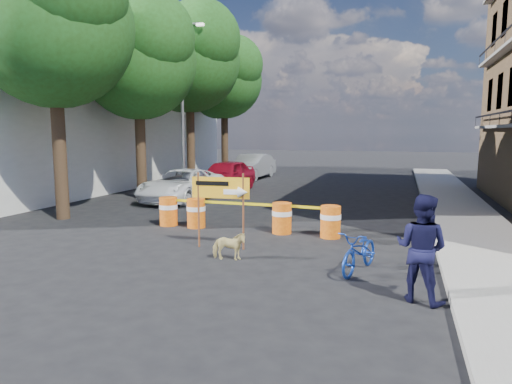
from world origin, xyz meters
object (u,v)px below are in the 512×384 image
Objects in this scene: barrel_mid_right at (282,217)px; sedan_silver at (252,166)px; barrel_far_right at (331,221)px; suv_white at (182,185)px; pedestrian at (421,248)px; barrel_far_left at (168,211)px; dog at (229,246)px; sedan_red at (226,175)px; barrel_mid_left at (196,212)px; detour_sign at (228,193)px; bicycle at (361,232)px.

sedan_silver reaches higher than barrel_mid_right.
sedan_silver is at bearing 115.97° from barrel_far_right.
pedestrian is at bearing -42.09° from suv_white.
barrel_far_right is at bearing -32.07° from suv_white.
pedestrian reaches higher than barrel_mid_right.
dog is at bearing -43.83° from barrel_far_left.
dog is 0.17× the size of sedan_red.
pedestrian is 4.36m from dog.
barrel_mid_left reaches higher than dog.
barrel_mid_left is at bearing -74.89° from sedan_silver.
sedan_red is at bearing 107.40° from detour_sign.
barrel_far_left and barrel_mid_right have the same top height.
detour_sign is 1.02× the size of pedestrian.
detour_sign is at bearing -70.17° from sedan_silver.
bicycle is at bearing -20.67° from detour_sign.
dog is at bearing -72.84° from detour_sign.
detour_sign is at bearing 10.33° from dog.
suv_white reaches higher than barrel_mid_right.
sedan_red is (-1.41, 8.50, 0.30)m from barrel_far_left.
sedan_silver is at bearing 5.26° from dog.
detour_sign is at bearing -3.97° from pedestrian.
sedan_silver is (-8.16, 17.55, -0.09)m from bicycle.
suv_white is 3.69m from sedan_red.
barrel_far_left is 5.13m from barrel_far_right.
pedestrian is 13.18m from suv_white.
pedestrian is at bearing -52.70° from sedan_red.
barrel_far_left is 0.19× the size of sedan_silver.
barrel_far_left is 6.94m from bicycle.
bicycle is 2.18× the size of dog.
sedan_red reaches higher than barrel_mid_left.
sedan_silver is (0.00, 9.59, 0.10)m from suv_white.
sedan_silver is at bearing 111.40° from barrel_mid_right.
detour_sign is (1.88, -2.11, 0.94)m from barrel_mid_left.
sedan_red is (-2.38, 8.53, 0.30)m from barrel_mid_left.
detour_sign is 17.28m from sedan_silver.
barrel_mid_left is 0.47× the size of detour_sign.
pedestrian is 15.64m from sedan_red.
dog is (-4.10, 1.37, -0.61)m from pedestrian.
bicycle is at bearing -61.44° from sedan_silver.
bicycle is at bearing -53.45° from sedan_red.
detour_sign is (-0.85, -2.12, 0.94)m from barrel_mid_right.
barrel_far_left is 1.00× the size of barrel_mid_right.
barrel_mid_right is 0.19× the size of sedan_silver.
sedan_silver is at bearing 93.02° from suv_white.
sedan_red is at bearing 105.57° from barrel_mid_left.
detour_sign is at bearing -52.40° from suv_white.
barrel_mid_right is 1.43m from barrel_far_right.
bicycle is at bearing -30.53° from barrel_mid_left.
suv_white is (-8.16, 7.97, -0.19)m from bicycle.
barrel_far_right is at bearing -49.51° from sedan_red.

